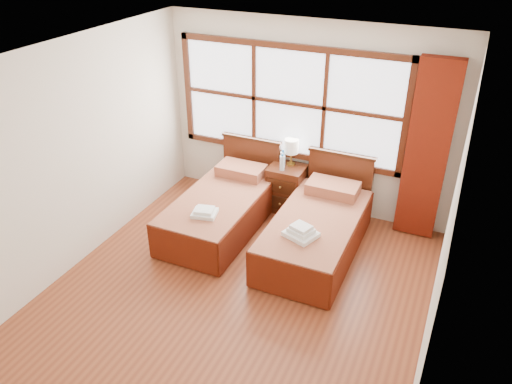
% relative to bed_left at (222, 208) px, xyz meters
% --- Properties ---
extents(floor, '(4.50, 4.50, 0.00)m').
position_rel_bed_left_xyz_m(floor, '(0.77, -1.20, -0.29)').
color(floor, brown).
rests_on(floor, ground).
extents(ceiling, '(4.50, 4.50, 0.00)m').
position_rel_bed_left_xyz_m(ceiling, '(0.77, -1.20, 2.31)').
color(ceiling, white).
rests_on(ceiling, wall_back).
extents(wall_back, '(4.00, 0.00, 4.00)m').
position_rel_bed_left_xyz_m(wall_back, '(0.77, 1.05, 1.01)').
color(wall_back, silver).
rests_on(wall_back, floor).
extents(wall_left, '(0.00, 4.50, 4.50)m').
position_rel_bed_left_xyz_m(wall_left, '(-1.23, -1.20, 1.01)').
color(wall_left, silver).
rests_on(wall_left, floor).
extents(wall_right, '(0.00, 4.50, 4.50)m').
position_rel_bed_left_xyz_m(wall_right, '(2.77, -1.20, 1.01)').
color(wall_right, silver).
rests_on(wall_right, floor).
extents(window, '(3.16, 0.06, 1.56)m').
position_rel_bed_left_xyz_m(window, '(0.52, 1.01, 1.21)').
color(window, white).
rests_on(window, wall_back).
extents(curtain, '(0.50, 0.16, 2.30)m').
position_rel_bed_left_xyz_m(curtain, '(2.37, 0.91, 0.88)').
color(curtain, maroon).
rests_on(curtain, wall_back).
extents(bed_left, '(0.97, 1.99, 0.93)m').
position_rel_bed_left_xyz_m(bed_left, '(0.00, 0.00, 0.00)').
color(bed_left, '#38190B').
rests_on(bed_left, floor).
extents(bed_right, '(0.98, 2.00, 0.95)m').
position_rel_bed_left_xyz_m(bed_right, '(1.32, -0.00, 0.00)').
color(bed_right, '#38190B').
rests_on(bed_right, floor).
extents(nightstand, '(0.49, 0.48, 0.66)m').
position_rel_bed_left_xyz_m(nightstand, '(0.61, 0.80, 0.04)').
color(nightstand, '#4E2211').
rests_on(nightstand, floor).
extents(towels_left, '(0.34, 0.31, 0.09)m').
position_rel_bed_left_xyz_m(towels_left, '(0.05, -0.53, 0.25)').
color(towels_left, white).
rests_on(towels_left, bed_left).
extents(towels_right, '(0.42, 0.39, 0.14)m').
position_rel_bed_left_xyz_m(towels_right, '(1.28, -0.50, 0.28)').
color(towels_right, white).
rests_on(towels_right, bed_right).
extents(lamp, '(0.19, 0.19, 0.38)m').
position_rel_bed_left_xyz_m(lamp, '(0.63, 0.89, 0.64)').
color(lamp, gold).
rests_on(lamp, nightstand).
extents(bottle_near, '(0.07, 0.07, 0.26)m').
position_rel_bed_left_xyz_m(bottle_near, '(0.55, 0.77, 0.49)').
color(bottle_near, '#C2DDF9').
rests_on(bottle_near, nightstand).
extents(bottle_far, '(0.06, 0.06, 0.24)m').
position_rel_bed_left_xyz_m(bottle_far, '(0.58, 0.68, 0.48)').
color(bottle_far, '#C2DDF9').
rests_on(bottle_far, nightstand).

